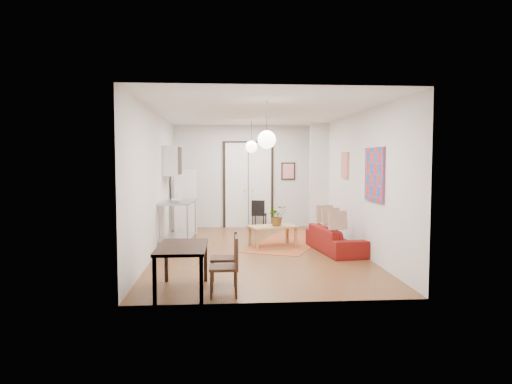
{
  "coord_description": "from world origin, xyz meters",
  "views": [
    {
      "loc": [
        -0.72,
        -9.48,
        1.91
      ],
      "look_at": [
        -0.03,
        -0.02,
        1.25
      ],
      "focal_mm": 32.0,
      "sensor_mm": 36.0,
      "label": 1
    }
  ],
  "objects": [
    {
      "name": "ceiling",
      "position": [
        0.0,
        0.0,
        2.9
      ],
      "size": [
        4.2,
        7.0,
        0.02
      ],
      "primitive_type": "cube",
      "color": "silver",
      "rests_on": "wall_back"
    },
    {
      "name": "wall_cabinet",
      "position": [
        -1.92,
        1.5,
        1.9
      ],
      "size": [
        0.35,
        1.0,
        0.7
      ],
      "primitive_type": "cube",
      "color": "white",
      "rests_on": "wall_left"
    },
    {
      "name": "pendant_back",
      "position": [
        0.0,
        2.0,
        2.25
      ],
      "size": [
        0.3,
        0.3,
        0.8
      ],
      "color": "white",
      "rests_on": "ceiling"
    },
    {
      "name": "painting_popart",
      "position": [
        2.08,
        -1.25,
        1.65
      ],
      "size": [
        0.05,
        1.0,
        1.0
      ],
      "primitive_type": "cube",
      "color": "red",
      "rests_on": "wall_right"
    },
    {
      "name": "dining_table",
      "position": [
        -1.32,
        -2.91,
        0.6
      ],
      "size": [
        0.72,
        1.24,
        0.68
      ],
      "rotation": [
        0.0,
        0.0,
        -0.01
      ],
      "color": "black",
      "rests_on": "floor"
    },
    {
      "name": "bowl",
      "position": [
        -1.71,
        0.36,
        1.05
      ],
      "size": [
        0.26,
        0.26,
        0.06
      ],
      "primitive_type": "imported",
      "rotation": [
        0.0,
        0.0,
        -0.07
      ],
      "color": "beige",
      "rests_on": "kitchen_counter"
    },
    {
      "name": "sofa",
      "position": [
        1.62,
        -0.19,
        0.26
      ],
      "size": [
        0.95,
        1.89,
        0.53
      ],
      "primitive_type": "imported",
      "rotation": [
        0.0,
        0.0,
        1.71
      ],
      "color": "maroon",
      "rests_on": "floor"
    },
    {
      "name": "soap_bottle",
      "position": [
        -1.75,
        0.91,
        1.12
      ],
      "size": [
        0.1,
        0.1,
        0.21
      ],
      "primitive_type": "imported",
      "rotation": [
        0.0,
        0.0,
        -0.07
      ],
      "color": "#5297B3",
      "rests_on": "kitchen_counter"
    },
    {
      "name": "coffee_table",
      "position": [
        0.38,
        0.51,
        0.4
      ],
      "size": [
        1.15,
        0.84,
        0.46
      ],
      "rotation": [
        0.0,
        0.0,
        0.28
      ],
      "color": "tan",
      "rests_on": "floor"
    },
    {
      "name": "black_side_chair",
      "position": [
        0.29,
        3.22,
        0.47
      ],
      "size": [
        0.46,
        0.47,
        0.81
      ],
      "rotation": [
        0.0,
        0.0,
        2.84
      ],
      "color": "black",
      "rests_on": "floor"
    },
    {
      "name": "pendant_front",
      "position": [
        0.0,
        -2.0,
        2.25
      ],
      "size": [
        0.3,
        0.3,
        0.8
      ],
      "color": "white",
      "rests_on": "ceiling"
    },
    {
      "name": "fridge",
      "position": [
        -1.72,
        2.55,
        0.82
      ],
      "size": [
        0.65,
        0.65,
        1.65
      ],
      "primitive_type": "cube",
      "rotation": [
        0.0,
        0.0,
        0.13
      ],
      "color": "white",
      "rests_on": "floor"
    },
    {
      "name": "floor",
      "position": [
        0.0,
        0.0,
        0.0
      ],
      "size": [
        7.0,
        7.0,
        0.0
      ],
      "primitive_type": "plane",
      "color": "brown",
      "rests_on": "ground"
    },
    {
      "name": "poster_back",
      "position": [
        1.15,
        3.47,
        1.6
      ],
      "size": [
        0.4,
        0.03,
        0.5
      ],
      "primitive_type": "cube",
      "color": "red",
      "rests_on": "wall_back"
    },
    {
      "name": "stub_partition",
      "position": [
        1.85,
        2.55,
        1.45
      ],
      "size": [
        0.5,
        0.1,
        2.9
      ],
      "primitive_type": "cube",
      "color": "silver",
      "rests_on": "floor"
    },
    {
      "name": "wall_right",
      "position": [
        2.1,
        0.0,
        1.45
      ],
      "size": [
        0.02,
        7.0,
        2.9
      ],
      "primitive_type": "cube",
      "color": "silver",
      "rests_on": "floor"
    },
    {
      "name": "wall_front",
      "position": [
        0.0,
        -3.5,
        1.45
      ],
      "size": [
        4.2,
        0.02,
        2.9
      ],
      "primitive_type": "cube",
      "color": "silver",
      "rests_on": "floor"
    },
    {
      "name": "wall_back",
      "position": [
        0.0,
        3.5,
        1.45
      ],
      "size": [
        4.2,
        0.02,
        2.9
      ],
      "primitive_type": "cube",
      "color": "silver",
      "rests_on": "floor"
    },
    {
      "name": "potted_plant",
      "position": [
        0.48,
        0.51,
        0.68
      ],
      "size": [
        0.45,
        0.48,
        0.45
      ],
      "primitive_type": "imported",
      "rotation": [
        0.0,
        0.0,
        0.28
      ],
      "color": "#285A28",
      "rests_on": "coffee_table"
    },
    {
      "name": "print_left",
      "position": [
        -2.07,
        2.0,
        1.95
      ],
      "size": [
        0.03,
        0.44,
        0.54
      ],
      "primitive_type": "cube",
      "color": "#8F583B",
      "rests_on": "wall_left"
    },
    {
      "name": "kilim_rug",
      "position": [
        0.88,
        1.17,
        0.0
      ],
      "size": [
        2.56,
        3.66,
        0.01
      ],
      "primitive_type": "cube",
      "rotation": [
        0.0,
        0.0,
        -0.41
      ],
      "color": "#B25E2C",
      "rests_on": "floor"
    },
    {
      "name": "kitchen_counter",
      "position": [
        -1.71,
        0.66,
        0.68
      ],
      "size": [
        0.76,
        1.37,
        1.02
      ],
      "rotation": [
        0.0,
        0.0,
        -0.07
      ],
      "color": "#A8ABAD",
      "rests_on": "floor"
    },
    {
      "name": "double_doors",
      "position": [
        0.0,
        3.46,
        1.2
      ],
      "size": [
        1.44,
        0.06,
        2.5
      ],
      "primitive_type": "cube",
      "color": "white",
      "rests_on": "wall_back"
    },
    {
      "name": "dining_chair_near",
      "position": [
        -0.72,
        -2.48,
        0.48
      ],
      "size": [
        0.41,
        0.57,
        0.85
      ],
      "rotation": [
        0.0,
        0.0,
        -1.58
      ],
      "color": "#3A2212",
      "rests_on": "floor"
    },
    {
      "name": "dining_chair_far",
      "position": [
        -0.72,
        -3.07,
        0.48
      ],
      "size": [
        0.41,
        0.57,
        0.85
      ],
      "rotation": [
        0.0,
        0.0,
        -1.58
      ],
      "color": "#3A2212",
      "rests_on": "floor"
    },
    {
      "name": "wall_left",
      "position": [
        -2.1,
        0.0,
        1.45
      ],
      "size": [
        0.02,
        7.0,
        2.9
      ],
      "primitive_type": "cube",
      "color": "silver",
      "rests_on": "floor"
    },
    {
      "name": "painting_abstract",
      "position": [
        2.08,
        0.8,
        1.8
      ],
      "size": [
        0.05,
        0.5,
        0.6
      ],
      "primitive_type": "cube",
      "color": "beige",
      "rests_on": "wall_right"
    }
  ]
}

